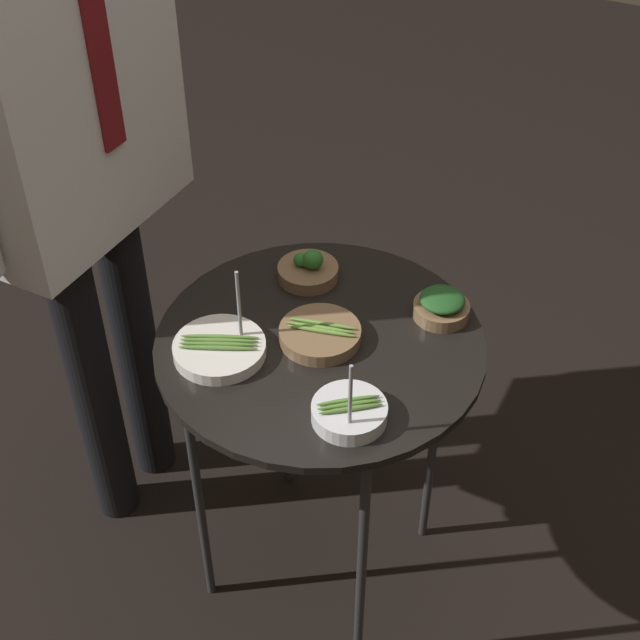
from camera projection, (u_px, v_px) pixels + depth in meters
name	position (u px, v px, depth m)	size (l,w,h in m)	color
ground_plane	(320.00, 560.00, 2.20)	(8.00, 8.00, 0.00)	black
serving_cart	(320.00, 361.00, 1.76)	(0.64, 0.64, 0.73)	black
bowl_asparagus_mid_left	(323.00, 334.00, 1.71)	(0.16, 0.16, 0.04)	brown
bowl_spinach_far_rim	(442.00, 306.00, 1.76)	(0.11, 0.11, 0.05)	brown
bowl_asparagus_center	(220.00, 348.00, 1.68)	(0.18, 0.18, 0.17)	silver
bowl_broccoli_back_left	(308.00, 269.00, 1.85)	(0.13, 0.13, 0.07)	brown
bowl_asparagus_front_center	(349.00, 412.00, 1.55)	(0.13, 0.13, 0.16)	silver
waiter_figure	(63.00, 116.00, 1.69)	(0.63, 0.24, 1.70)	black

